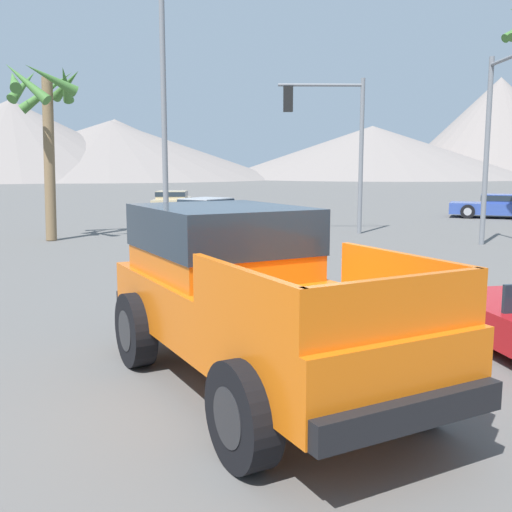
# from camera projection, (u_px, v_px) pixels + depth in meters

# --- Properties ---
(ground_plane) EXTENTS (320.00, 320.00, 0.00)m
(ground_plane) POSITION_uv_depth(u_px,v_px,m) (251.00, 376.00, 7.23)
(ground_plane) COLOR #5B5956
(orange_pickup_truck) EXTENTS (3.91, 5.33, 2.03)m
(orange_pickup_truck) POSITION_uv_depth(u_px,v_px,m) (244.00, 285.00, 6.91)
(orange_pickup_truck) COLOR orange
(orange_pickup_truck) RESTS_ON ground_plane
(parked_car_silver) EXTENTS (4.00, 4.53, 1.17)m
(parked_car_silver) POSITION_uv_depth(u_px,v_px,m) (205.00, 212.00, 25.32)
(parked_car_silver) COLOR #B7BABF
(parked_car_silver) RESTS_ON ground_plane
(parked_car_tan) EXTENTS (2.00, 4.22, 1.13)m
(parked_car_tan) POSITION_uv_depth(u_px,v_px,m) (172.00, 200.00, 33.88)
(parked_car_tan) COLOR tan
(parked_car_tan) RESTS_ON ground_plane
(parked_car_blue) EXTENTS (4.90, 3.36, 1.15)m
(parked_car_blue) POSITION_uv_depth(u_px,v_px,m) (500.00, 206.00, 29.10)
(parked_car_blue) COLOR #334C9E
(parked_car_blue) RESTS_ON ground_plane
(traffic_light_main) EXTENTS (0.38, 3.40, 5.86)m
(traffic_light_main) POSITION_uv_depth(u_px,v_px,m) (506.00, 112.00, 17.48)
(traffic_light_main) COLOR slate
(traffic_light_main) RESTS_ON ground_plane
(traffic_light_crosswalk) EXTENTS (3.17, 0.38, 5.67)m
(traffic_light_crosswalk) POSITION_uv_depth(u_px,v_px,m) (330.00, 127.00, 21.90)
(traffic_light_crosswalk) COLOR slate
(traffic_light_crosswalk) RESTS_ON ground_plane
(street_lamp_post) EXTENTS (0.90, 0.24, 7.55)m
(street_lamp_post) POSITION_uv_depth(u_px,v_px,m) (163.00, 83.00, 14.88)
(street_lamp_post) COLOR slate
(street_lamp_post) RESTS_ON ground_plane
(palm_tree_short) EXTENTS (2.67, 2.76, 5.88)m
(palm_tree_short) POSITION_uv_depth(u_px,v_px,m) (44.00, 108.00, 19.78)
(palm_tree_short) COLOR brown
(palm_tree_short) RESTS_ON ground_plane
(distant_mountain_range) EXTENTS (152.19, 78.09, 21.89)m
(distant_mountain_range) POSITION_uv_depth(u_px,v_px,m) (227.00, 144.00, 122.91)
(distant_mountain_range) COLOR gray
(distant_mountain_range) RESTS_ON ground_plane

